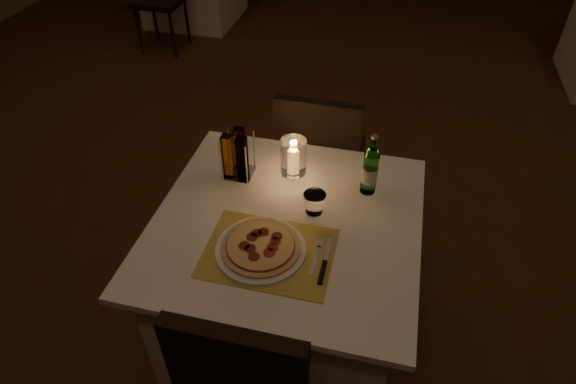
% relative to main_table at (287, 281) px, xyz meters
% --- Properties ---
extents(floor, '(8.00, 10.00, 0.02)m').
position_rel_main_table_xyz_m(floor, '(0.05, 0.76, -0.38)').
color(floor, '#4C2A18').
rests_on(floor, ground).
extents(main_table, '(1.00, 1.00, 0.74)m').
position_rel_main_table_xyz_m(main_table, '(0.00, 0.00, 0.00)').
color(main_table, white).
rests_on(main_table, ground).
extents(chair_far, '(0.42, 0.42, 0.90)m').
position_rel_main_table_xyz_m(chair_far, '(-0.00, 0.71, 0.18)').
color(chair_far, black).
rests_on(chair_far, ground).
extents(placemat, '(0.45, 0.34, 0.00)m').
position_rel_main_table_xyz_m(placemat, '(-0.02, -0.18, 0.37)').
color(placemat, gold).
rests_on(placemat, main_table).
extents(plate, '(0.32, 0.32, 0.01)m').
position_rel_main_table_xyz_m(plate, '(-0.05, -0.18, 0.38)').
color(plate, white).
rests_on(plate, placemat).
extents(pizza, '(0.28, 0.28, 0.02)m').
position_rel_main_table_xyz_m(pizza, '(-0.05, -0.18, 0.39)').
color(pizza, '#D8B77F').
rests_on(pizza, plate).
extents(fork, '(0.02, 0.18, 0.00)m').
position_rel_main_table_xyz_m(fork, '(0.14, -0.15, 0.37)').
color(fork, silver).
rests_on(fork, placemat).
extents(knife, '(0.02, 0.22, 0.01)m').
position_rel_main_table_xyz_m(knife, '(0.18, -0.21, 0.37)').
color(knife, black).
rests_on(knife, placemat).
extents(tumbler, '(0.09, 0.09, 0.09)m').
position_rel_main_table_xyz_m(tumbler, '(0.09, 0.07, 0.41)').
color(tumbler, white).
rests_on(tumbler, main_table).
extents(water_bottle, '(0.06, 0.06, 0.27)m').
position_rel_main_table_xyz_m(water_bottle, '(0.28, 0.24, 0.47)').
color(water_bottle, '#71B561').
rests_on(water_bottle, main_table).
extents(hurricane_candle, '(0.10, 0.10, 0.20)m').
position_rel_main_table_xyz_m(hurricane_candle, '(-0.03, 0.23, 0.48)').
color(hurricane_candle, white).
rests_on(hurricane_candle, main_table).
extents(cruet_caddy, '(0.12, 0.12, 0.21)m').
position_rel_main_table_xyz_m(cruet_caddy, '(-0.26, 0.21, 0.46)').
color(cruet_caddy, white).
rests_on(cruet_caddy, main_table).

